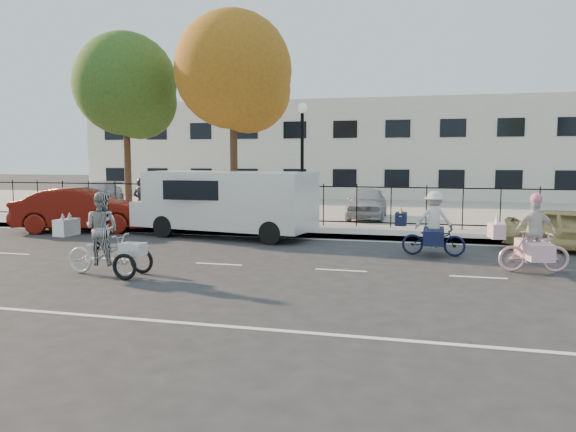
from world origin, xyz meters
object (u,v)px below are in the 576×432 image
(lamppost, at_px, (302,142))
(red_sedan, at_px, (84,210))
(lot_car_c, at_px, (195,197))
(lot_car_d, at_px, (367,203))
(gold_sedan, at_px, (573,230))
(lot_car_a, at_px, (95,196))
(unicorn_bike, at_px, (533,243))
(zebra_trike, at_px, (103,243))
(white_van, at_px, (226,201))
(bull_bike, at_px, (433,230))
(lot_car_b, at_px, (229,196))
(pedestrian, at_px, (142,202))

(lamppost, distance_m, red_sedan, 8.00)
(lot_car_c, distance_m, lot_car_d, 7.92)
(gold_sedan, distance_m, lot_car_a, 20.30)
(gold_sedan, relative_size, lot_car_d, 0.97)
(lamppost, height_order, red_sedan, lamppost)
(lot_car_a, bearing_deg, gold_sedan, -32.17)
(unicorn_bike, xyz_separation_m, lot_car_d, (-4.77, 9.02, 0.11))
(zebra_trike, xyz_separation_m, lot_car_c, (-3.38, 12.58, 0.10))
(white_van, height_order, lot_car_c, white_van)
(bull_bike, distance_m, lot_car_c, 13.29)
(unicorn_bike, relative_size, lot_car_d, 0.49)
(zebra_trike, height_order, unicorn_bike, zebra_trike)
(unicorn_bike, xyz_separation_m, lot_car_c, (-12.63, 9.91, 0.15))
(unicorn_bike, height_order, lot_car_a, unicorn_bike)
(red_sedan, distance_m, lot_car_c, 6.47)
(lot_car_b, xyz_separation_m, lot_car_d, (6.34, -1.20, -0.06))
(unicorn_bike, height_order, bull_bike, unicorn_bike)
(zebra_trike, distance_m, unicorn_bike, 9.64)
(lot_car_c, relative_size, lot_car_d, 1.10)
(bull_bike, relative_size, white_van, 0.29)
(red_sedan, distance_m, pedestrian, 1.97)
(red_sedan, distance_m, lot_car_a, 7.20)
(zebra_trike, bearing_deg, lot_car_a, 36.75)
(zebra_trike, bearing_deg, gold_sedan, -58.71)
(gold_sedan, bearing_deg, unicorn_bike, 168.54)
(bull_bike, bearing_deg, lot_car_b, 46.73)
(pedestrian, relative_size, lot_car_a, 0.39)
(lot_car_c, bearing_deg, white_van, -46.57)
(lamppost, xyz_separation_m, bull_bike, (4.52, -4.20, -2.43))
(unicorn_bike, distance_m, bull_bike, 2.77)
(white_van, bearing_deg, lot_car_a, 154.68)
(lot_car_b, bearing_deg, gold_sedan, -11.47)
(white_van, xyz_separation_m, red_sedan, (-5.29, 0.00, -0.41))
(lot_car_c, bearing_deg, lot_car_a, -166.97)
(red_sedan, xyz_separation_m, lot_car_c, (1.38, 6.32, 0.05))
(lamppost, distance_m, pedestrian, 6.12)
(lot_car_c, bearing_deg, lot_car_b, 23.26)
(lot_car_a, xyz_separation_m, lot_car_c, (5.04, 0.12, 0.02))
(unicorn_bike, distance_m, lot_car_a, 20.20)
(zebra_trike, relative_size, bull_bike, 1.18)
(zebra_trike, bearing_deg, pedestrian, 25.61)
(unicorn_bike, relative_size, lot_car_a, 0.41)
(lamppost, height_order, zebra_trike, lamppost)
(lot_car_c, bearing_deg, red_sedan, -90.60)
(bull_bike, xyz_separation_m, pedestrian, (-10.12, 2.89, 0.32))
(lot_car_d, bearing_deg, pedestrian, -151.49)
(white_van, xyz_separation_m, gold_sedan, (10.26, -0.38, -0.57))
(pedestrian, relative_size, lot_car_b, 0.35)
(pedestrian, bearing_deg, lot_car_c, -86.86)
(zebra_trike, relative_size, lot_car_b, 0.43)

